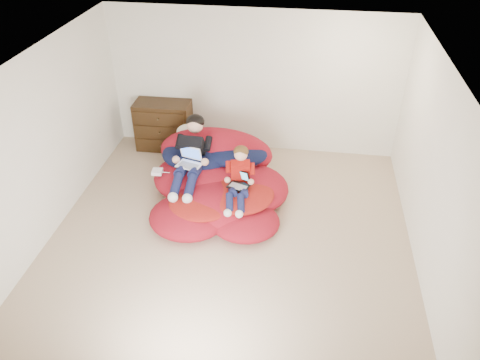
# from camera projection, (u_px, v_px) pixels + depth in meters

# --- Properties ---
(room_shell) EXTENTS (5.10, 5.10, 2.77)m
(room_shell) POSITION_uv_depth(u_px,v_px,m) (231.00, 222.00, 6.53)
(room_shell) COLOR tan
(room_shell) RESTS_ON ground
(dresser) EXTENTS (0.99, 0.56, 0.89)m
(dresser) POSITION_uv_depth(u_px,v_px,m) (164.00, 126.00, 8.42)
(dresser) COLOR #32200E
(dresser) RESTS_ON ground
(beanbag_pile) EXTENTS (2.19, 2.35, 0.88)m
(beanbag_pile) POSITION_uv_depth(u_px,v_px,m) (217.00, 181.00, 7.27)
(beanbag_pile) COLOR #AD1323
(beanbag_pile) RESTS_ON ground
(cream_pillow) EXTENTS (0.46, 0.29, 0.29)m
(cream_pillow) POSITION_uv_depth(u_px,v_px,m) (190.00, 133.00, 7.84)
(cream_pillow) COLOR white
(cream_pillow) RESTS_ON beanbag_pile
(older_boy) EXTENTS (0.39, 1.33, 0.83)m
(older_boy) POSITION_uv_depth(u_px,v_px,m) (191.00, 152.00, 7.12)
(older_boy) COLOR black
(older_boy) RESTS_ON beanbag_pile
(younger_boy) EXTENTS (0.34, 0.89, 0.71)m
(younger_boy) POSITION_uv_depth(u_px,v_px,m) (239.00, 176.00, 6.72)
(younger_boy) COLOR #B3160F
(younger_boy) RESTS_ON beanbag_pile
(laptop_white) EXTENTS (0.41, 0.40, 0.26)m
(laptop_white) POSITION_uv_depth(u_px,v_px,m) (190.00, 160.00, 7.07)
(laptop_white) COLOR white
(laptop_white) RESTS_ON older_boy
(laptop_black) EXTENTS (0.35, 0.37, 0.21)m
(laptop_black) POSITION_uv_depth(u_px,v_px,m) (239.00, 181.00, 6.76)
(laptop_black) COLOR black
(laptop_black) RESTS_ON younger_boy
(power_adapter) EXTENTS (0.17, 0.17, 0.06)m
(power_adapter) POSITION_uv_depth(u_px,v_px,m) (157.00, 172.00, 7.21)
(power_adapter) COLOR white
(power_adapter) RESTS_ON beanbag_pile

